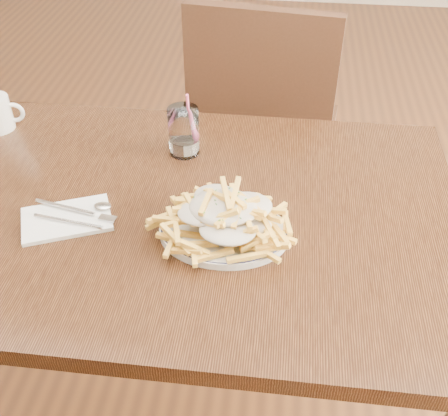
# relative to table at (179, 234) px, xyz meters

# --- Properties ---
(floor) EXTENTS (7.00, 7.00, 0.00)m
(floor) POSITION_rel_table_xyz_m (0.00, 0.00, -0.67)
(floor) COLOR black
(floor) RESTS_ON ground
(table) EXTENTS (1.20, 0.80, 0.75)m
(table) POSITION_rel_table_xyz_m (0.00, 0.00, 0.00)
(table) COLOR black
(table) RESTS_ON ground
(chair_far) EXTENTS (0.50, 0.50, 0.97)m
(chair_far) POSITION_rel_table_xyz_m (0.15, 0.71, -0.12)
(chair_far) COLOR black
(chair_far) RESTS_ON ground
(fries_plate) EXTENTS (0.30, 0.28, 0.02)m
(fries_plate) POSITION_rel_table_xyz_m (0.11, -0.08, 0.09)
(fries_plate) COLOR white
(fries_plate) RESTS_ON table
(loaded_fries) EXTENTS (0.26, 0.21, 0.08)m
(loaded_fries) POSITION_rel_table_xyz_m (0.11, -0.08, 0.14)
(loaded_fries) COLOR #EFBE49
(loaded_fries) RESTS_ON fries_plate
(napkin) EXTENTS (0.21, 0.18, 0.01)m
(napkin) POSITION_rel_table_xyz_m (-0.22, -0.07, 0.08)
(napkin) COLOR white
(napkin) RESTS_ON table
(cutlery) EXTENTS (0.19, 0.09, 0.01)m
(cutlery) POSITION_rel_table_xyz_m (-0.22, -0.07, 0.09)
(cutlery) COLOR silver
(cutlery) RESTS_ON napkin
(water_glass) EXTENTS (0.07, 0.07, 0.16)m
(water_glass) POSITION_rel_table_xyz_m (-0.02, 0.21, 0.13)
(water_glass) COLOR white
(water_glass) RESTS_ON table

